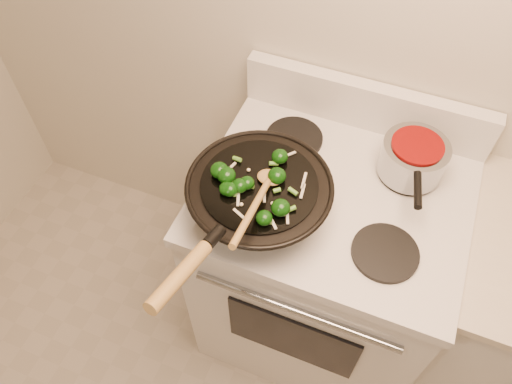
% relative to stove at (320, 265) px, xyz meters
% --- Properties ---
extents(stove, '(0.78, 0.67, 1.08)m').
position_rel_stove_xyz_m(stove, '(0.00, 0.00, 0.00)').
color(stove, silver).
rests_on(stove, ground).
extents(wok, '(0.39, 0.65, 0.25)m').
position_rel_stove_xyz_m(wok, '(-0.18, -0.16, 0.53)').
color(wok, black).
rests_on(wok, stove).
extents(stirfry, '(0.25, 0.27, 0.04)m').
position_rel_stove_xyz_m(stirfry, '(-0.20, -0.17, 0.60)').
color(stirfry, black).
rests_on(stirfry, wok).
extents(wooden_spoon, '(0.07, 0.31, 0.12)m').
position_rel_stove_xyz_m(wooden_spoon, '(-0.15, -0.21, 0.62)').
color(wooden_spoon, olive).
rests_on(wooden_spoon, wok).
extents(saucepan, '(0.19, 0.30, 0.11)m').
position_rel_stove_xyz_m(saucepan, '(0.18, 0.15, 0.52)').
color(saucepan, '#92969A').
rests_on(saucepan, stove).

